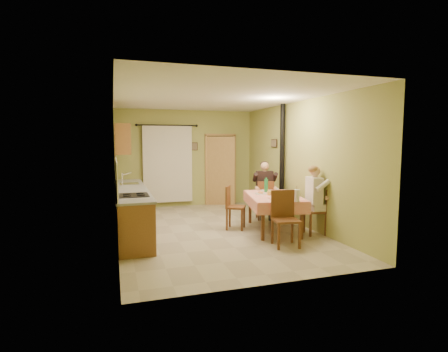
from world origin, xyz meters
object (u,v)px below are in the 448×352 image
object	(u,v)px
man_right	(316,192)
stove_flue	(282,177)
dining_table	(273,213)
chair_near	(285,230)
chair_far	(265,207)
chair_left	(235,216)
man_far	(265,183)
chair_right	(315,220)

from	to	relation	value
man_right	stove_flue	bearing A→B (deg)	6.35
dining_table	chair_near	xyz separation A→B (m)	(-0.28, -1.08, -0.09)
chair_far	chair_near	size ratio (longest dim) A/B	0.94
chair_far	man_right	bearing A→B (deg)	-60.96
chair_left	stove_flue	xyz separation A→B (m)	(1.45, 0.65, 0.74)
man_far	stove_flue	world-z (taller)	stove_flue
chair_left	man_far	size ratio (longest dim) A/B	0.68
chair_far	stove_flue	bearing A→B (deg)	12.37
dining_table	stove_flue	bearing A→B (deg)	67.66
chair_right	man_far	xyz separation A→B (m)	(-0.42, 1.60, 0.59)
dining_table	stove_flue	distance (m)	1.40
chair_near	man_right	distance (m)	1.25
dining_table	stove_flue	xyz separation A→B (m)	(0.71, 1.03, 0.64)
chair_near	man_right	size ratio (longest dim) A/B	0.73
chair_right	man_far	world-z (taller)	man_far
chair_left	stove_flue	size ratio (longest dim) A/B	0.34
dining_table	man_far	xyz separation A→B (m)	(0.26, 1.05, 0.50)
dining_table	stove_flue	world-z (taller)	stove_flue
man_right	stove_flue	distance (m)	1.57
chair_far	chair_near	xyz separation A→B (m)	(-0.54, -2.13, 0.00)
dining_table	chair_right	world-z (taller)	chair_right
dining_table	chair_far	xyz separation A→B (m)	(0.26, 1.04, -0.09)
chair_left	chair_near	bearing A→B (deg)	47.01
man_right	dining_table	bearing A→B (deg)	58.75
chair_right	stove_flue	xyz separation A→B (m)	(0.02, 1.57, 0.74)
chair_far	man_right	xyz separation A→B (m)	(0.41, -1.58, 0.59)
chair_near	man_right	world-z (taller)	man_right
chair_far	chair_right	xyz separation A→B (m)	(0.42, -1.59, -0.00)
chair_far	chair_left	xyz separation A→B (m)	(-1.00, -0.67, -0.00)
man_right	chair_near	bearing A→B (deg)	127.13
chair_right	man_far	bearing A→B (deg)	22.32
chair_near	chair_right	distance (m)	1.11
dining_table	chair_far	bearing A→B (deg)	88.11
dining_table	chair_left	distance (m)	0.83
chair_left	man_far	distance (m)	1.35
chair_far	chair_left	world-z (taller)	chair_far
chair_far	chair_right	distance (m)	1.64
dining_table	chair_near	bearing A→B (deg)	-92.38
chair_left	man_right	size ratio (longest dim) A/B	0.68
chair_far	chair_near	distance (m)	2.19
dining_table	chair_near	world-z (taller)	chair_near
chair_right	chair_near	bearing A→B (deg)	126.73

